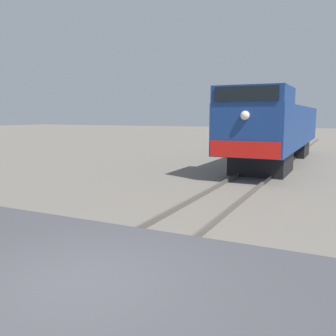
# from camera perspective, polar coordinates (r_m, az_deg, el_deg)

# --- Properties ---
(ground_plane) EXTENTS (160.00, 160.00, 0.00)m
(ground_plane) POSITION_cam_1_polar(r_m,az_deg,el_deg) (6.16, -13.33, -18.28)
(ground_plane) COLOR slate
(rail_track_left) EXTENTS (0.08, 80.00, 0.15)m
(rail_track_left) POSITION_cam_1_polar(r_m,az_deg,el_deg) (6.57, -18.40, -16.02)
(rail_track_left) COLOR #59544C
(rail_track_left) RESTS_ON ground_plane
(rail_track_right) EXTENTS (0.08, 80.00, 0.15)m
(rail_track_right) POSITION_cam_1_polar(r_m,az_deg,el_deg) (5.74, -7.46, -19.35)
(rail_track_right) COLOR #59544C
(rail_track_right) RESTS_ON ground_plane
(road_surface) EXTENTS (36.00, 5.64, 0.16)m
(road_surface) POSITION_cam_1_polar(r_m,az_deg,el_deg) (6.13, -13.35, -17.61)
(road_surface) COLOR #47474C
(road_surface) RESTS_ON ground_plane
(locomotive) EXTENTS (2.92, 15.46, 3.90)m
(locomotive) POSITION_cam_1_polar(r_m,az_deg,el_deg) (21.73, 16.58, 5.87)
(locomotive) COLOR black
(locomotive) RESTS_ON ground_plane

